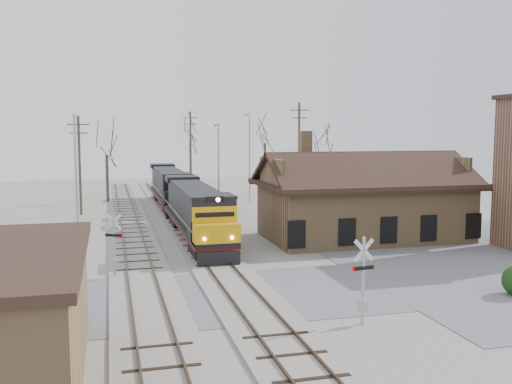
# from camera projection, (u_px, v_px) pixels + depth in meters

# --- Properties ---
(ground) EXTENTS (140.00, 140.00, 0.00)m
(ground) POSITION_uv_depth(u_px,v_px,m) (241.00, 295.00, 27.59)
(ground) COLOR #A39E93
(ground) RESTS_ON ground
(road) EXTENTS (60.00, 9.00, 0.03)m
(road) POSITION_uv_depth(u_px,v_px,m) (241.00, 294.00, 27.59)
(road) COLOR slate
(road) RESTS_ON ground
(parking_lot) EXTENTS (22.00, 26.00, 0.03)m
(parking_lot) POSITION_uv_depth(u_px,v_px,m) (505.00, 256.00, 35.92)
(parking_lot) COLOR slate
(parking_lot) RESTS_ON ground
(track_main) EXTENTS (3.40, 90.00, 0.24)m
(track_main) POSITION_uv_depth(u_px,v_px,m) (195.00, 238.00, 42.03)
(track_main) COLOR #A39E93
(track_main) RESTS_ON ground
(track_siding) EXTENTS (3.40, 90.00, 0.24)m
(track_siding) POSITION_uv_depth(u_px,v_px,m) (133.00, 240.00, 40.91)
(track_siding) COLOR #A39E93
(track_siding) RESTS_ON ground
(depot) EXTENTS (15.20, 9.31, 7.90)m
(depot) POSITION_uv_depth(u_px,v_px,m) (363.00, 206.00, 41.88)
(depot) COLOR #9E7C51
(depot) RESTS_ON ground
(locomotive_lead) EXTENTS (2.72, 18.24, 4.04)m
(locomotive_lead) POSITION_uv_depth(u_px,v_px,m) (196.00, 211.00, 41.08)
(locomotive_lead) COLOR black
(locomotive_lead) RESTS_ON ground
(locomotive_trailing) EXTENTS (2.72, 18.24, 3.83)m
(locomotive_trailing) POSITION_uv_depth(u_px,v_px,m) (170.00, 187.00, 58.90)
(locomotive_trailing) COLOR black
(locomotive_trailing) RESTS_ON ground
(crossbuck_near) EXTENTS (1.04, 0.27, 3.65)m
(crossbuck_near) POSITION_uv_depth(u_px,v_px,m) (363.00, 283.00, 23.18)
(crossbuck_near) COLOR #A5A8AD
(crossbuck_near) RESTS_ON ground
(crossbuck_far) EXTENTS (0.96, 0.50, 3.59)m
(crossbuck_far) POSITION_uv_depth(u_px,v_px,m) (114.00, 247.00, 30.62)
(crossbuck_far) COLOR #A5A8AD
(crossbuck_far) RESTS_ON ground
(streetlight_a) EXTENTS (0.25, 2.04, 9.08)m
(streetlight_a) POSITION_uv_depth(u_px,v_px,m) (76.00, 171.00, 40.01)
(streetlight_a) COLOR #A5A8AD
(streetlight_a) RESTS_ON ground
(streetlight_b) EXTENTS (0.25, 2.04, 8.57)m
(streetlight_b) POSITION_uv_depth(u_px,v_px,m) (218.00, 165.00, 51.90)
(streetlight_b) COLOR #A5A8AD
(streetlight_b) RESTS_ON ground
(streetlight_c) EXTENTS (0.25, 2.04, 9.82)m
(streetlight_c) POSITION_uv_depth(u_px,v_px,m) (249.00, 153.00, 62.70)
(streetlight_c) COLOR #A5A8AD
(streetlight_c) RESTS_ON ground
(utility_pole_a) EXTENTS (2.00, 0.24, 9.30)m
(utility_pole_a) POSITION_uv_depth(u_px,v_px,m) (80.00, 163.00, 53.34)
(utility_pole_a) COLOR #382D23
(utility_pole_a) RESTS_ON ground
(utility_pole_b) EXTENTS (2.00, 0.24, 10.37)m
(utility_pole_b) POSITION_uv_depth(u_px,v_px,m) (191.00, 150.00, 73.62)
(utility_pole_b) COLOR #382D23
(utility_pole_b) RESTS_ON ground
(utility_pole_c) EXTENTS (2.00, 0.24, 10.85)m
(utility_pole_c) POSITION_uv_depth(u_px,v_px,m) (299.00, 152.00, 59.58)
(utility_pole_c) COLOR #382D23
(utility_pole_c) RESTS_ON ground
(tree_b) EXTENTS (3.51, 3.51, 8.60)m
(tree_b) POSITION_uv_depth(u_px,v_px,m) (106.00, 147.00, 62.86)
(tree_b) COLOR #382D23
(tree_b) RESTS_ON ground
(tree_c) EXTENTS (4.38, 4.38, 10.73)m
(tree_c) POSITION_uv_depth(u_px,v_px,m) (190.00, 133.00, 76.66)
(tree_c) COLOR #382D23
(tree_c) RESTS_ON ground
(tree_d) EXTENTS (4.24, 4.24, 10.38)m
(tree_d) POSITION_uv_depth(u_px,v_px,m) (265.00, 135.00, 71.40)
(tree_d) COLOR #382D23
(tree_d) RESTS_ON ground
(tree_e) EXTENTS (3.53, 3.53, 8.66)m
(tree_e) POSITION_uv_depth(u_px,v_px,m) (323.00, 145.00, 70.88)
(tree_e) COLOR #382D23
(tree_e) RESTS_ON ground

